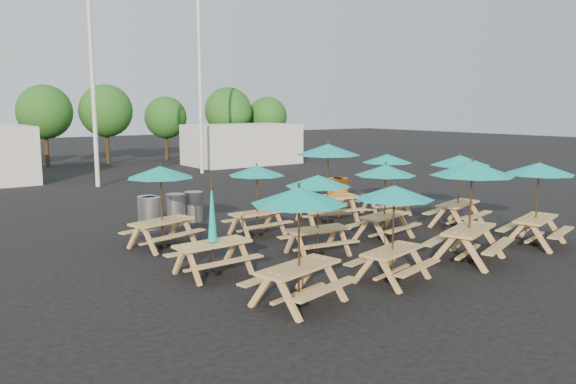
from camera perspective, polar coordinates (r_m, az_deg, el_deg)
ground at (r=16.46m, az=3.08°, el=-4.43°), size 120.00×120.00×0.00m
picnic_unit_0 at (r=10.38m, az=1.12°, el=-1.24°), size 2.20×2.20×2.27m
picnic_unit_1 at (r=12.60m, az=-7.67°, el=-4.37°), size 1.78×1.57×2.19m
picnic_unit_2 at (r=15.12m, az=-12.82°, el=1.42°), size 2.17×2.17×2.20m
picnic_unit_3 at (r=12.04m, az=10.73°, el=-0.71°), size 2.05×2.05×2.10m
picnic_unit_4 at (r=14.01m, az=3.06°, el=0.57°), size 1.87×1.87×2.06m
picnic_unit_5 at (r=16.22m, az=-3.19°, el=1.68°), size 1.71×1.71×2.06m
picnic_unit_6 at (r=14.04m, az=18.17°, el=1.59°), size 2.52×2.52×2.46m
picnic_unit_7 at (r=15.89m, az=9.87°, el=1.67°), size 2.04×2.04×2.14m
picnic_unit_8 at (r=18.01m, az=4.08°, el=3.76°), size 2.53×2.53×2.57m
picnic_unit_9 at (r=16.39m, az=24.13°, el=1.65°), size 2.24×2.24×2.27m
picnic_unit_10 at (r=18.13m, az=17.05°, el=2.61°), size 2.21×2.21×2.26m
picnic_unit_11 at (r=19.64m, az=10.02°, el=2.95°), size 2.10×2.10×2.13m
waste_bin_0 at (r=17.76m, az=-13.73°, el=-2.08°), size 0.61×0.61×0.97m
waste_bin_1 at (r=18.03m, az=-14.09°, el=-1.94°), size 0.61×0.61×0.97m
waste_bin_2 at (r=18.28m, az=-11.33°, el=-1.70°), size 0.61×0.61×0.97m
waste_bin_3 at (r=18.64m, az=-9.54°, el=-1.46°), size 0.61×0.61×0.97m
waste_bin_4 at (r=21.96m, az=4.84°, el=0.16°), size 0.61×0.61×0.97m
waste_bin_5 at (r=22.03m, az=5.34°, el=0.17°), size 0.61×0.61×0.97m
mast_0 at (r=27.75m, az=-19.35°, el=12.89°), size 0.20×0.20×12.00m
mast_1 at (r=32.05m, az=-8.97°, el=12.62°), size 0.20×0.20×12.00m
event_tent_1 at (r=36.87m, az=-4.68°, el=4.86°), size 7.00×4.00×2.60m
tree_3 at (r=38.08m, az=-23.50°, el=7.47°), size 3.36×3.36×5.09m
tree_4 at (r=38.61m, az=-18.02°, el=7.84°), size 3.41×3.41×5.17m
tree_5 at (r=40.56m, az=-12.31°, el=7.40°), size 2.94×2.94×4.45m
tree_6 at (r=40.77m, az=-6.09°, el=8.19°), size 3.38×3.38×5.13m
tree_7 at (r=42.60m, az=-2.11°, el=7.66°), size 2.95×2.95×4.48m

